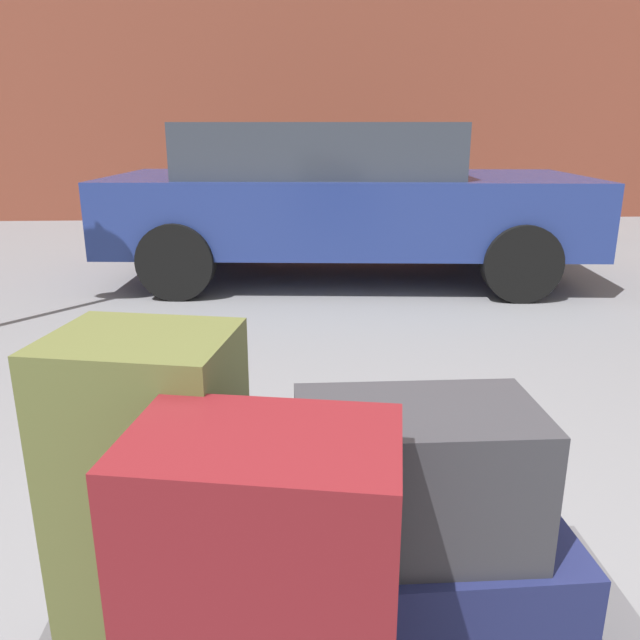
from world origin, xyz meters
The scene contains 7 objects.
duffel_bag_navy_center centered at (0.11, -0.02, 0.49)m, with size 0.62×0.30×0.30m, color #191E47.
suitcase_olive_rear_left centered at (-0.38, 0.03, 0.68)m, with size 0.32×0.26×0.68m, color #4C5128.
suitcase_maroon_front_left centered at (-0.15, -0.25, 0.66)m, with size 0.38×0.25×0.64m, color maroon.
duffel_bag_charcoal_topmost_pile centered at (0.11, -0.02, 0.77)m, with size 0.43×0.25×0.26m, color #2D2D33.
parked_car centered at (0.37, 4.88, 0.76)m, with size 4.42×2.17×1.42m.
bollard_kerb_near centered at (2.48, 6.74, 0.32)m, with size 0.25×0.25×0.63m, color #383838.
bollard_kerb_mid centered at (3.77, 6.74, 0.32)m, with size 0.25×0.25×0.63m, color #383838.
Camera 1 is at (-0.11, -1.01, 1.37)m, focal length 35.08 mm.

